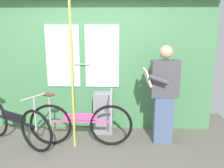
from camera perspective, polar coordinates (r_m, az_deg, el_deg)
name	(u,v)px	position (r m, az deg, el deg)	size (l,w,h in m)	color
ground_plane	(87,161)	(3.68, -5.99, -17.54)	(5.27, 3.98, 0.04)	#666056
train_door_wall	(94,63)	(4.38, -4.35, 5.06)	(4.27, 0.28, 2.37)	#4C8C56
bicycle_near_door	(80,124)	(3.93, -7.50, -9.21)	(1.65, 0.44, 0.89)	black
bicycle_leaning_behind	(14,122)	(4.26, -22.16, -8.36)	(1.50, 0.89, 0.88)	black
passenger_reading_newspaper	(163,93)	(3.94, 12.02, -2.04)	(0.57, 0.48, 1.59)	slate
trash_bin_by_wall	(103,112)	(4.37, -2.04, -6.70)	(0.33, 0.28, 0.73)	gray
handrail_pole	(72,75)	(3.64, -9.39, 2.07)	(0.04, 0.04, 2.33)	#C6C14C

